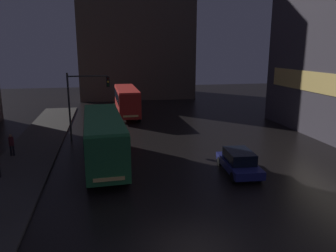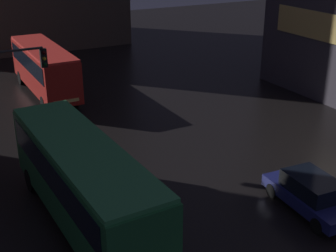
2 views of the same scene
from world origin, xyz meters
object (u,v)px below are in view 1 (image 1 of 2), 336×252
(bus_far, at_px, (127,99))
(pedestrian_near, at_px, (11,143))
(bus_near, at_px, (103,135))
(traffic_light_main, at_px, (84,95))
(car_taxi, at_px, (239,162))

(bus_far, xyz_separation_m, pedestrian_near, (-9.43, -13.76, -0.99))
(bus_near, relative_size, traffic_light_main, 1.76)
(car_taxi, bearing_deg, bus_far, -70.14)
(bus_near, bearing_deg, car_taxi, 155.98)
(bus_near, bearing_deg, pedestrian_near, -25.22)
(bus_far, height_order, car_taxi, bus_far)
(bus_near, relative_size, pedestrian_near, 6.37)
(pedestrian_near, height_order, traffic_light_main, traffic_light_main)
(bus_far, height_order, traffic_light_main, traffic_light_main)
(pedestrian_near, bearing_deg, bus_near, -80.05)
(car_taxi, bearing_deg, traffic_light_main, -41.26)
(traffic_light_main, bearing_deg, bus_near, -77.03)
(bus_far, distance_m, pedestrian_near, 16.71)
(bus_near, distance_m, car_taxi, 9.22)
(pedestrian_near, bearing_deg, car_taxi, -79.38)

